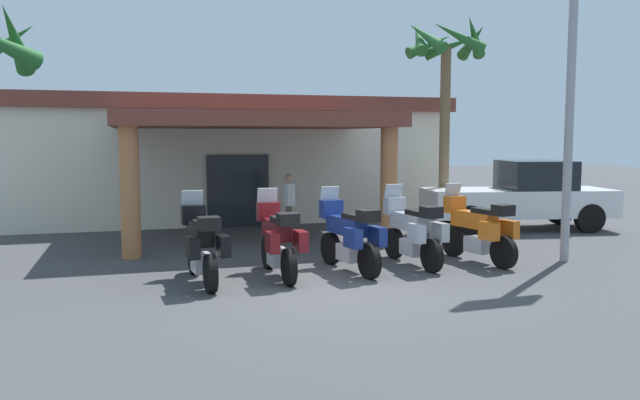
# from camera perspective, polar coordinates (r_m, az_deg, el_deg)

# --- Properties ---
(ground_plane) EXTENTS (80.00, 80.00, 0.00)m
(ground_plane) POSITION_cam_1_polar(r_m,az_deg,el_deg) (11.16, 0.72, -7.86)
(ground_plane) COLOR #424244
(motel_building) EXTENTS (14.06, 10.51, 3.84)m
(motel_building) POSITION_cam_1_polar(r_m,az_deg,el_deg) (21.09, -8.43, 3.88)
(motel_building) COLOR silver
(motel_building) RESTS_ON ground_plane
(motorcycle_black) EXTENTS (0.72, 2.21, 1.61)m
(motorcycle_black) POSITION_cam_1_polar(r_m,az_deg,el_deg) (11.55, -10.55, -3.96)
(motorcycle_black) COLOR black
(motorcycle_black) RESTS_ON ground_plane
(motorcycle_maroon) EXTENTS (0.70, 2.21, 1.61)m
(motorcycle_maroon) POSITION_cam_1_polar(r_m,az_deg,el_deg) (11.92, -3.76, -3.58)
(motorcycle_maroon) COLOR black
(motorcycle_maroon) RESTS_ON ground_plane
(motorcycle_blue) EXTENTS (0.81, 2.21, 1.61)m
(motorcycle_blue) POSITION_cam_1_polar(r_m,az_deg,el_deg) (12.38, 2.67, -3.23)
(motorcycle_blue) COLOR black
(motorcycle_blue) RESTS_ON ground_plane
(motorcycle_silver) EXTENTS (0.72, 2.21, 1.61)m
(motorcycle_silver) POSITION_cam_1_polar(r_m,az_deg,el_deg) (13.09, 8.30, -2.80)
(motorcycle_silver) COLOR black
(motorcycle_silver) RESTS_ON ground_plane
(motorcycle_orange) EXTENTS (0.83, 2.20, 1.61)m
(motorcycle_orange) POSITION_cam_1_polar(r_m,az_deg,el_deg) (13.66, 14.00, -2.56)
(motorcycle_orange) COLOR black
(motorcycle_orange) RESTS_ON ground_plane
(pedestrian) EXTENTS (0.32, 0.50, 1.66)m
(pedestrian) POSITION_cam_1_polar(r_m,az_deg,el_deg) (16.67, -2.79, -0.05)
(pedestrian) COLOR brown
(pedestrian) RESTS_ON ground_plane
(pickup_truck_white) EXTENTS (5.48, 2.95, 1.95)m
(pickup_truck_white) POSITION_cam_1_polar(r_m,az_deg,el_deg) (18.89, 17.60, 0.31)
(pickup_truck_white) COLOR black
(pickup_truck_white) RESTS_ON ground_plane
(palm_tree_near_portico) EXTENTS (2.41, 2.51, 6.10)m
(palm_tree_near_portico) POSITION_cam_1_polar(r_m,az_deg,el_deg) (19.11, 11.25, 11.88)
(palm_tree_near_portico) COLOR brown
(palm_tree_near_portico) RESTS_ON ground_plane
(roadside_sign) EXTENTS (1.40, 0.18, 7.33)m
(roadside_sign) POSITION_cam_1_polar(r_m,az_deg,el_deg) (14.40, 21.70, 14.29)
(roadside_sign) COLOR #99999E
(roadside_sign) RESTS_ON ground_plane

